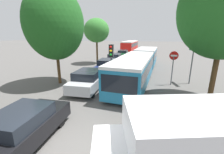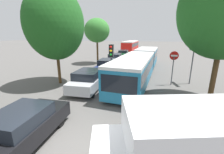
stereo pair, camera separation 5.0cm
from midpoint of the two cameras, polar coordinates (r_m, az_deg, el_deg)
name	(u,v)px [view 1 (the left image)]	position (r m, az deg, el deg)	size (l,w,h in m)	color
ground_plane	(71,151)	(6.29, -15.76, -25.36)	(200.00, 200.00, 0.00)	#565451
articulated_bus	(140,62)	(15.79, 10.69, 5.58)	(4.04, 16.13, 2.37)	teal
city_bus_rear	(130,45)	(40.95, 6.87, 11.95)	(3.32, 11.84, 2.52)	red
queued_car_black	(23,127)	(6.86, -30.95, -16.02)	(1.78, 4.10, 1.42)	black
queued_car_silver	(89,80)	(11.58, -9.03, -1.07)	(1.90, 4.38, 1.51)	#B7BABF
queued_car_navy	(107,66)	(16.73, -1.89, 4.30)	(1.89, 4.36, 1.51)	navy
queued_car_white	(115,58)	(22.26, 0.90, 7.08)	(1.81, 4.17, 1.44)	white
queued_car_green	(123,54)	(28.15, 4.14, 8.81)	(1.75, 4.03, 1.39)	#236638
white_van	(194,146)	(4.86, 28.57, -22.13)	(5.34, 3.24, 2.31)	silver
traffic_light	(111,57)	(11.37, -0.44, 7.75)	(0.34, 0.37, 3.40)	#56595E
no_entry_sign	(173,63)	(13.23, 22.15, 5.00)	(0.70, 0.08, 2.82)	#56595E
direction_sign_post	(193,54)	(14.16, 28.43, 7.68)	(0.37, 1.38, 3.60)	#56595E
tree_left_mid	(54,24)	(13.39, -21.23, 18.41)	(4.66, 4.66, 7.81)	#51381E
tree_left_far	(97,31)	(22.27, -5.99, 17.18)	(3.58, 3.58, 6.37)	#51381E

